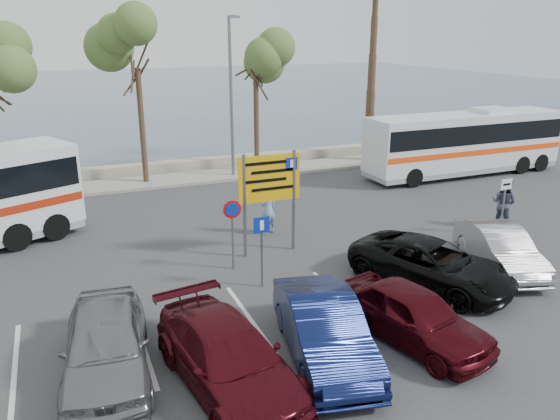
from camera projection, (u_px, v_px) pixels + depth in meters
name	position (u px, v px, depth m)	size (l,w,h in m)	color
ground	(278.00, 296.00, 16.03)	(120.00, 120.00, 0.00)	#353537
kerb_strip	(176.00, 180.00, 28.29)	(44.00, 2.40, 0.15)	gray
seawall	(168.00, 167.00, 29.97)	(48.00, 0.80, 0.60)	#A19781
sea	(97.00, 93.00, 68.67)	(140.00, 140.00, 0.00)	#3A4A5D
tree_mid	(136.00, 48.00, 25.68)	(3.20, 3.20, 8.00)	#382619
tree_right	(256.00, 56.00, 28.02)	(3.20, 3.20, 7.40)	#382619
street_lamp_right	(231.00, 90.00, 27.54)	(0.45, 1.15, 8.01)	slate
direction_sign	(270.00, 186.00, 18.44)	(2.20, 0.12, 3.60)	slate
sign_no_stop	(232.00, 223.00, 17.41)	(0.60, 0.08, 2.35)	slate
sign_parking	(262.00, 242.00, 16.19)	(0.50, 0.07, 2.25)	slate
sign_taxi	(504.00, 199.00, 20.46)	(0.50, 0.07, 2.20)	slate
lane_markings	(253.00, 320.00, 14.73)	(12.02, 4.20, 0.01)	silver
coach_bus_right	(464.00, 145.00, 29.11)	(11.24, 2.47, 3.50)	silver
car_silver_a	(106.00, 344.00, 12.16)	(1.85, 4.61, 1.57)	slate
car_blue	(324.00, 329.00, 12.80)	(1.61, 4.63, 1.52)	#0D1641
car_maroon	(228.00, 357.00, 11.79)	(2.00, 4.91, 1.43)	#460B13
car_red	(413.00, 315.00, 13.53)	(1.70, 4.22, 1.44)	#41090F
suv_black	(431.00, 264.00, 16.55)	(2.31, 5.01, 1.39)	black
car_silver_b	(500.00, 249.00, 17.71)	(1.48, 4.23, 1.39)	#95949A
pedestrian_near	(268.00, 209.00, 20.70)	(0.71, 0.47, 1.96)	#849CC0
pedestrian_far	(504.00, 203.00, 21.41)	(0.96, 0.75, 1.98)	#34384E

